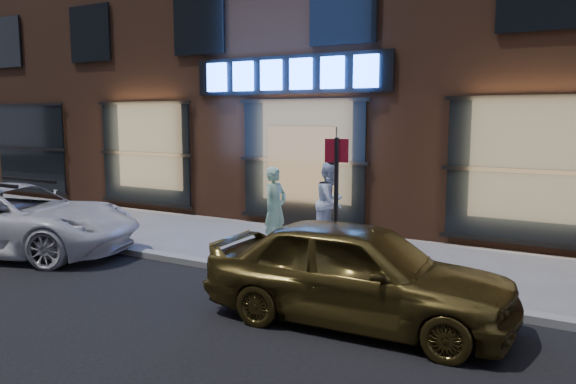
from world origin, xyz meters
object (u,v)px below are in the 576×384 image
object	(u,v)px
sign_post	(336,196)
white_suv	(13,219)
man_cap	(331,202)
man_bowtie	(275,207)
gold_sedan	(357,272)

from	to	relation	value
sign_post	white_suv	bearing A→B (deg)	174.00
man_cap	white_suv	size ratio (longest dim) A/B	0.35
man_bowtie	sign_post	bearing A→B (deg)	-118.16
man_cap	white_suv	world-z (taller)	man_cap
man_cap	sign_post	distance (m)	3.00
man_cap	sign_post	bearing A→B (deg)	-150.23
man_bowtie	white_suv	bearing A→B (deg)	134.99
man_cap	gold_sedan	world-z (taller)	man_cap
sign_post	man_bowtie	bearing A→B (deg)	124.15
sign_post	man_cap	bearing A→B (deg)	98.50
white_suv	man_cap	bearing A→B (deg)	-70.00
man_cap	sign_post	size ratio (longest dim) A/B	0.73
man_bowtie	man_cap	bearing A→B (deg)	-26.94
gold_sedan	sign_post	bearing A→B (deg)	31.35
man_bowtie	white_suv	distance (m)	5.09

